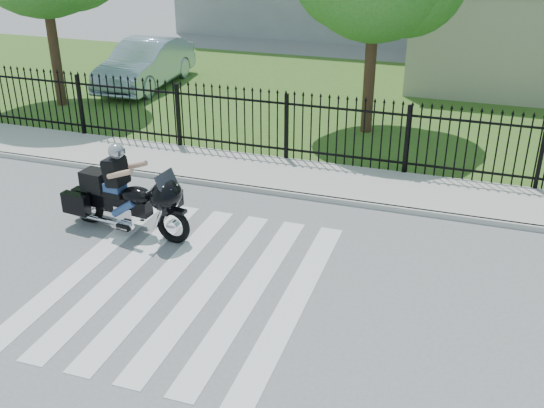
% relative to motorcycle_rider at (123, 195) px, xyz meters
% --- Properties ---
extents(ground, '(120.00, 120.00, 0.00)m').
position_rel_motorcycle_rider_xyz_m(ground, '(1.98, -1.39, -0.78)').
color(ground, slate).
rests_on(ground, ground).
extents(crosswalk, '(5.00, 5.50, 0.01)m').
position_rel_motorcycle_rider_xyz_m(crosswalk, '(1.98, -1.39, -0.77)').
color(crosswalk, silver).
rests_on(crosswalk, ground).
extents(sidewalk, '(40.00, 2.00, 0.12)m').
position_rel_motorcycle_rider_xyz_m(sidewalk, '(1.98, 3.61, -0.72)').
color(sidewalk, '#ADAAA3').
rests_on(sidewalk, ground).
extents(curb, '(40.00, 0.12, 0.12)m').
position_rel_motorcycle_rider_xyz_m(curb, '(1.98, 2.61, -0.72)').
color(curb, '#ADAAA3').
rests_on(curb, ground).
extents(grass_strip, '(40.00, 12.00, 0.02)m').
position_rel_motorcycle_rider_xyz_m(grass_strip, '(1.98, 10.61, -0.77)').
color(grass_strip, '#325D20').
rests_on(grass_strip, ground).
extents(iron_fence, '(26.00, 0.04, 1.80)m').
position_rel_motorcycle_rider_xyz_m(iron_fence, '(1.98, 4.61, 0.12)').
color(iron_fence, black).
rests_on(iron_fence, ground).
extents(motorcycle_rider, '(2.88, 1.12, 1.91)m').
position_rel_motorcycle_rider_xyz_m(motorcycle_rider, '(0.00, 0.00, 0.00)').
color(motorcycle_rider, black).
rests_on(motorcycle_rider, ground).
extents(parked_car, '(1.88, 5.01, 1.63)m').
position_rel_motorcycle_rider_xyz_m(parked_car, '(-4.95, 10.00, 0.06)').
color(parked_car, '#ABC0D7').
rests_on(parked_car, grass_strip).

